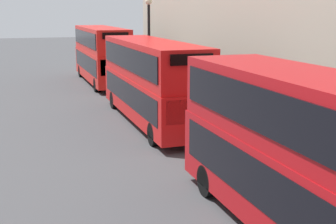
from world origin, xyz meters
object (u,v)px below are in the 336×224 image
object	(u,v)px
bus_leading	(321,159)
pedestrian	(148,77)
bus_second_in_queue	(151,78)
bus_third_in_queue	(101,53)

from	to	relation	value
bus_leading	pedestrian	size ratio (longest dim) A/B	6.15
bus_leading	pedestrian	xyz separation A→B (m)	(2.82, 24.49, -1.51)
bus_leading	bus_second_in_queue	bearing A→B (deg)	90.00
bus_second_in_queue	bus_third_in_queue	xyz separation A→B (m)	(-0.00, 14.07, 0.10)
bus_leading	pedestrian	bearing A→B (deg)	83.43
bus_second_in_queue	pedestrian	size ratio (longest dim) A/B	6.27
bus_second_in_queue	pedestrian	distance (m)	10.96
bus_leading	bus_third_in_queue	size ratio (longest dim) A/B	1.00
bus_leading	bus_second_in_queue	world-z (taller)	bus_leading
bus_second_in_queue	bus_third_in_queue	distance (m)	14.07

